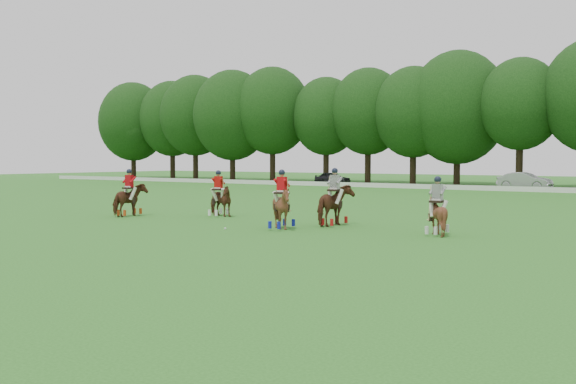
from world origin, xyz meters
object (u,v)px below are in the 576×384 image
Objects in this scene: polo_red_a at (129,199)px; car_mid at (525,181)px; polo_red_c at (282,208)px; polo_stripe_a at (335,205)px; polo_ball at (225,229)px; polo_stripe_b at (437,214)px; polo_red_b at (218,200)px; car_left at (333,178)px.

car_mid is at bearing 77.32° from polo_red_a.
polo_stripe_a is (1.09, 2.29, 0.02)m from polo_red_c.
polo_red_c reaches higher than polo_ball.
car_mid is at bearing 99.50° from polo_stripe_b.
polo_stripe_a is at bearing 52.05° from polo_ball.
polo_red_a is 4.34m from polo_red_b.
polo_stripe_b is (4.74, -0.69, -0.12)m from polo_stripe_a.
polo_red_c reaches higher than polo_stripe_b.
polo_red_b is 6.46m from polo_red_c.
polo_red_b is at bearing 176.51° from car_mid.
polo_red_a is 0.95× the size of polo_stripe_a.
polo_red_a reaches higher than car_mid.
car_mid is 1.96× the size of polo_stripe_a.
car_left is 1.73× the size of polo_red_a.
polo_red_a reaches higher than polo_stripe_b.
polo_red_a reaches higher than polo_red_b.
polo_red_a is 7.89m from polo_ball.
polo_red_b is at bearing 33.36° from polo_red_a.
polo_red_b reaches higher than car_left.
polo_red_b is (15.10, -36.89, 0.11)m from car_left.
car_left is 20.32m from car_mid.
polo_red_a is 10.63m from polo_stripe_a.
polo_red_b is 5.91m from polo_ball.
polo_red_a is 15.27m from polo_stripe_b.
polo_red_a is (11.48, -39.28, 0.15)m from car_left.
car_mid is 2.06× the size of polo_red_a.
polo_stripe_a reaches higher than polo_ball.
car_left is 46.61m from polo_stripe_b.
polo_ball is (3.99, -4.29, -0.75)m from polo_red_b.
polo_stripe_b reaches higher than polo_ball.
polo_red_c is 2.39m from polo_ball.
car_left is at bearing 117.67° from polo_red_c.
polo_red_c reaches higher than car_left.
polo_red_b is (3.63, 2.39, -0.04)m from polo_red_a.
polo_stripe_b is at bearing 4.06° from polo_red_a.
polo_red_c is 1.10× the size of polo_stripe_b.
polo_red_b reaches higher than polo_stripe_b.
polo_red_c reaches higher than polo_red_a.
polo_ball is at bearing -158.59° from polo_stripe_b.
car_mid reaches higher than car_left.
polo_ball is (7.62, -1.90, -0.79)m from polo_red_a.
polo_ball is (19.10, -41.18, -0.63)m from car_left.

